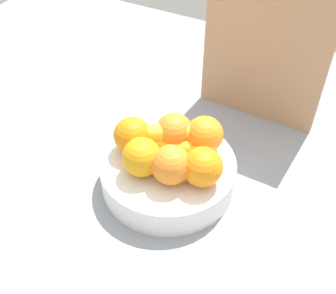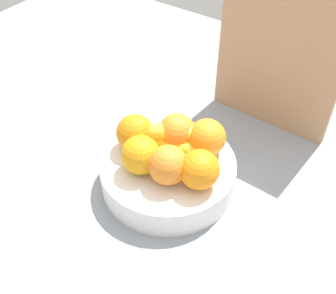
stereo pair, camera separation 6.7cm
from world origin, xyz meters
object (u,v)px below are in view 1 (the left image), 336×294
orange_front_right (203,166)px  banana_bunch (168,138)px  orange_center (205,135)px  orange_top_stack (142,157)px  orange_back_right (133,136)px  cutting_board (265,47)px  orange_front_left (171,165)px  orange_back_left (173,131)px  fruit_bowl (168,172)px

orange_front_right → banana_bunch: (-9.39, 4.28, -0.64)cm
orange_center → orange_top_stack: (-7.61, -11.20, 0.00)cm
orange_top_stack → orange_back_right: bearing=137.3°
orange_front_right → cutting_board: 32.43cm
orange_top_stack → orange_front_left: bearing=7.8°
orange_front_right → banana_bunch: bearing=155.5°
orange_front_right → orange_center: same height
orange_back_left → cutting_board: size_ratio=0.21×
orange_center → orange_back_right: (-12.28, -6.89, 0.00)cm
orange_back_left → banana_bunch: 1.87cm
orange_center → banana_bunch: size_ratio=0.43×
fruit_bowl → orange_front_left: (2.60, -3.68, 6.72)cm
fruit_bowl → orange_center: orange_center is taller
orange_top_stack → cutting_board: 37.13cm
orange_front_left → fruit_bowl: bearing=125.2°
fruit_bowl → orange_top_stack: 8.64cm
orange_back_left → banana_bunch: bearing=-91.8°
orange_front_left → banana_bunch: orange_front_left is taller
orange_front_left → banana_bunch: 7.94cm
orange_back_left → orange_back_right: bearing=-141.7°
orange_front_right → cutting_board: cutting_board is taller
fruit_bowl → orange_front_right: size_ratio=3.58×
fruit_bowl → banana_bunch: (-1.55, 3.06, 6.08)cm
orange_top_stack → orange_front_right: bearing=16.4°
orange_back_right → banana_bunch: orange_back_right is taller
orange_center → orange_back_right: bearing=-150.7°
orange_front_right → orange_back_right: size_ratio=1.00×
orange_back_right → cutting_board: 34.95cm
orange_top_stack → cutting_board: size_ratio=0.21×
fruit_bowl → orange_front_left: 8.09cm
orange_front_right → orange_back_left: same height
orange_front_right → cutting_board: (-0.26, 31.35, 8.30)cm
fruit_bowl → orange_back_left: 8.40cm
orange_front_right → orange_back_left: size_ratio=1.00×
orange_center → orange_back_right: size_ratio=1.00×
orange_front_left → cutting_board: cutting_board is taller
orange_front_left → orange_top_stack: bearing=-172.2°
orange_front_right → banana_bunch: 10.34cm
orange_front_left → orange_top_stack: 5.76cm
orange_center → banana_bunch: (-6.05, -3.69, -0.64)cm
orange_top_stack → fruit_bowl: bearing=55.1°
orange_back_right → banana_bunch: (6.23, 3.21, -0.64)cm
orange_front_right → orange_back_right: 15.66cm
fruit_bowl → cutting_board: cutting_board is taller
orange_center → cutting_board: 25.00cm
orange_front_left → orange_front_right: same height
orange_back_right → banana_bunch: size_ratio=0.43×
orange_front_right → orange_center: bearing=112.7°
orange_back_left → orange_back_right: same height
orange_front_left → orange_back_left: same height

